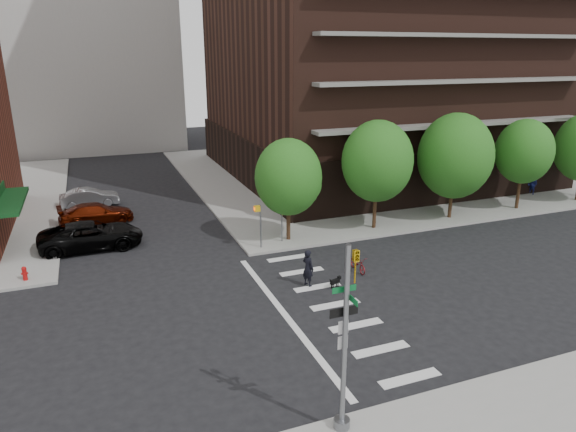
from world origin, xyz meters
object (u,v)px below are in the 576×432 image
at_px(scooter, 358,264).
at_px(dog_walker, 308,268).
at_px(traffic_signal, 345,355).
at_px(parked_car_black, 91,236).
at_px(fire_hydrant, 25,273).
at_px(parked_car_silver, 89,197).
at_px(parked_car_maroon, 96,213).
at_px(pedestrian_far, 532,184).

height_order(scooter, dog_walker, dog_walker).
relative_size(traffic_signal, parked_car_black, 1.03).
xyz_separation_m(fire_hydrant, parked_car_silver, (3.32, 13.06, 0.14)).
distance_m(traffic_signal, scooter, 12.44).
distance_m(parked_car_black, parked_car_silver, 9.26).
bearing_deg(parked_car_silver, parked_car_maroon, -177.15).
distance_m(fire_hydrant, scooter, 17.00).
height_order(parked_car_maroon, scooter, parked_car_maroon).
bearing_deg(parked_car_maroon, fire_hydrant, 151.96).
height_order(parked_car_black, parked_car_maroon, parked_car_black).
bearing_deg(traffic_signal, parked_car_silver, 103.33).
bearing_deg(dog_walker, pedestrian_far, -89.92).
relative_size(traffic_signal, scooter, 3.72).
distance_m(traffic_signal, pedestrian_far, 32.31).
relative_size(parked_car_black, scooter, 3.62).
bearing_deg(fire_hydrant, parked_car_maroon, 67.10).
height_order(fire_hydrant, parked_car_maroon, parked_car_maroon).
bearing_deg(scooter, dog_walker, -167.00).
xyz_separation_m(parked_car_silver, dog_walker, (9.82, -18.52, 0.26)).
bearing_deg(parked_car_silver, fire_hydrant, 164.06).
height_order(traffic_signal, fire_hydrant, traffic_signal).
bearing_deg(fire_hydrant, traffic_signal, -56.74).
relative_size(traffic_signal, dog_walker, 3.17).
distance_m(parked_car_black, pedestrian_far, 33.22).
distance_m(parked_car_maroon, dog_walker, 17.01).
height_order(parked_car_maroon, dog_walker, dog_walker).
xyz_separation_m(fire_hydrant, parked_car_maroon, (3.66, 8.67, 0.15)).
distance_m(dog_walker, pedestrian_far, 24.88).
xyz_separation_m(traffic_signal, parked_car_silver, (-6.72, 28.35, -2.01)).
bearing_deg(parked_car_maroon, parked_car_silver, -0.60).
bearing_deg(parked_car_silver, scooter, -145.65).
height_order(traffic_signal, parked_car_black, traffic_signal).
height_order(parked_car_black, parked_car_silver, parked_car_black).
height_order(parked_car_black, pedestrian_far, pedestrian_far).
relative_size(parked_car_silver, pedestrian_far, 2.50).
relative_size(traffic_signal, parked_car_silver, 1.43).
relative_size(scooter, dog_walker, 0.85).
height_order(dog_walker, pedestrian_far, dog_walker).
height_order(parked_car_silver, pedestrian_far, pedestrian_far).
bearing_deg(scooter, fire_hydrant, 164.84).
height_order(parked_car_maroon, parked_car_silver, parked_car_maroon).
bearing_deg(parked_car_maroon, parked_car_black, 170.05).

